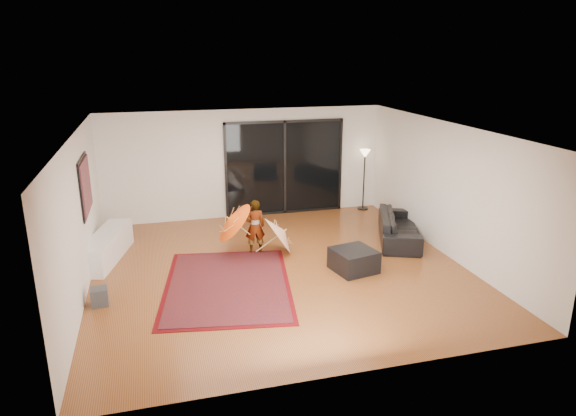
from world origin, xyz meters
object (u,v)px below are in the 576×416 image
object	(u,v)px
ottoman	(354,260)
media_console	(107,247)
sofa	(399,227)
child	(255,227)

from	to	relation	value
ottoman	media_console	bearing A→B (deg)	158.54
sofa	ottoman	xyz separation A→B (m)	(-1.60, -1.29, -0.09)
media_console	sofa	world-z (taller)	sofa
media_console	sofa	distance (m)	6.22
ottoman	child	world-z (taller)	child
child	ottoman	bearing A→B (deg)	140.57
sofa	child	bearing A→B (deg)	110.46
sofa	ottoman	world-z (taller)	sofa
ottoman	child	size ratio (longest dim) A/B	0.65
media_console	child	xyz separation A→B (m)	(2.96, -0.42, 0.30)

